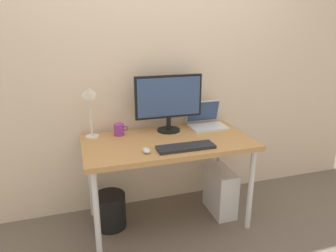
{
  "coord_description": "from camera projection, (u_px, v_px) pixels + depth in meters",
  "views": [
    {
      "loc": [
        -0.7,
        -2.23,
        1.64
      ],
      "look_at": [
        0.0,
        0.0,
        0.88
      ],
      "focal_mm": 33.12,
      "sensor_mm": 36.0,
      "label": 1
    }
  ],
  "objects": [
    {
      "name": "desk",
      "position": [
        168.0,
        148.0,
        2.52
      ],
      "size": [
        1.35,
        0.7,
        0.76
      ],
      "color": "#B7844C",
      "rests_on": "ground_plane"
    },
    {
      "name": "back_wall",
      "position": [
        154.0,
        66.0,
        2.7
      ],
      "size": [
        4.4,
        0.04,
        2.6
      ],
      "primitive_type": "cube",
      "color": "beige",
      "rests_on": "ground_plane"
    },
    {
      "name": "desk_lamp",
      "position": [
        90.0,
        100.0,
        2.43
      ],
      "size": [
        0.11,
        0.16,
        0.46
      ],
      "color": "silver",
      "rests_on": "desk"
    },
    {
      "name": "ground_plane",
      "position": [
        168.0,
        221.0,
        2.73
      ],
      "size": [
        6.0,
        6.0,
        0.0
      ],
      "primitive_type": "plane",
      "color": "#665B51"
    },
    {
      "name": "laptop",
      "position": [
        206.0,
        120.0,
        2.82
      ],
      "size": [
        0.32,
        0.27,
        0.23
      ],
      "color": "silver",
      "rests_on": "desk"
    },
    {
      "name": "monitor",
      "position": [
        169.0,
        100.0,
        2.63
      ],
      "size": [
        0.59,
        0.2,
        0.49
      ],
      "color": "black",
      "rests_on": "desk"
    },
    {
      "name": "keyboard",
      "position": [
        186.0,
        147.0,
        2.32
      ],
      "size": [
        0.44,
        0.14,
        0.02
      ],
      "primitive_type": "cube",
      "color": "#232328",
      "rests_on": "desk"
    },
    {
      "name": "wastebasket",
      "position": [
        110.0,
        211.0,
        2.61
      ],
      "size": [
        0.26,
        0.26,
        0.3
      ],
      "primitive_type": "cylinder",
      "color": "black",
      "rests_on": "ground_plane"
    },
    {
      "name": "computer_tower",
      "position": [
        220.0,
        191.0,
        2.8
      ],
      "size": [
        0.18,
        0.36,
        0.42
      ],
      "primitive_type": "cube",
      "color": "silver",
      "rests_on": "ground_plane"
    },
    {
      "name": "coffee_mug",
      "position": [
        119.0,
        129.0,
        2.6
      ],
      "size": [
        0.12,
        0.09,
        0.1
      ],
      "color": "purple",
      "rests_on": "desk"
    },
    {
      "name": "mouse",
      "position": [
        146.0,
        150.0,
        2.25
      ],
      "size": [
        0.06,
        0.09,
        0.03
      ],
      "primitive_type": "ellipsoid",
      "color": "silver",
      "rests_on": "desk"
    }
  ]
}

